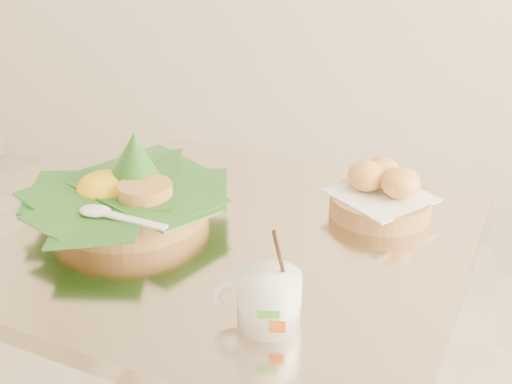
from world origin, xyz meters
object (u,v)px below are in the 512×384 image
(cafe_table, at_px, (245,344))
(coffee_mug, at_px, (267,298))
(bread_basket, at_px, (381,194))
(rice_basket, at_px, (128,192))

(cafe_table, height_order, coffee_mug, coffee_mug)
(bread_basket, bearing_deg, cafe_table, -142.82)
(cafe_table, xyz_separation_m, coffee_mug, (0.10, -0.21, 0.26))
(rice_basket, relative_size, coffee_mug, 2.35)
(cafe_table, xyz_separation_m, bread_basket, (0.20, 0.15, 0.26))
(cafe_table, distance_m, rice_basket, 0.34)
(rice_basket, xyz_separation_m, coffee_mug, (0.32, -0.22, -0.01))
(rice_basket, height_order, bread_basket, rice_basket)
(rice_basket, bearing_deg, cafe_table, -2.07)
(cafe_table, bearing_deg, bread_basket, 37.18)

